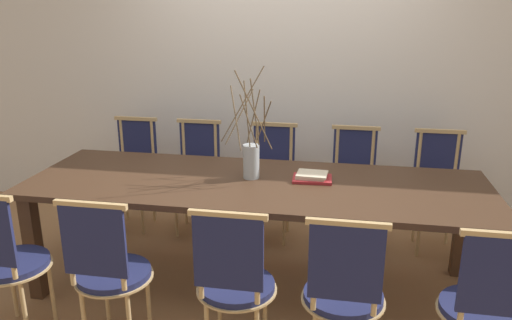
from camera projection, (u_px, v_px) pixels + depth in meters
name	position (u px, v px, depth m)	size (l,w,h in m)	color
ground_plane	(256.00, 284.00, 3.54)	(16.00, 16.00, 0.00)	#9E7047
wall_rear	(284.00, 40.00, 4.34)	(12.00, 0.06, 3.20)	white
dining_table	(256.00, 193.00, 3.33)	(3.06, 1.02, 0.78)	#422B1C
chair_near_leftend	(5.00, 258.00, 2.83)	(0.43, 0.43, 0.96)	#1E234C
chair_near_left	(109.00, 268.00, 2.72)	(0.43, 0.43, 0.96)	#1E234C
chair_near_center	(234.00, 280.00, 2.61)	(0.43, 0.43, 0.96)	#1E234C
chair_near_right	(344.00, 291.00, 2.51)	(0.43, 0.43, 0.96)	#1E234C
chair_near_rightend	(487.00, 305.00, 2.40)	(0.43, 0.43, 0.96)	#1E234C
chair_far_leftend	(133.00, 169.00, 4.37)	(0.43, 0.43, 0.96)	#1E234C
chair_far_left	(196.00, 173.00, 4.27)	(0.43, 0.43, 0.96)	#1E234C
chair_far_center	(272.00, 177.00, 4.16)	(0.43, 0.43, 0.96)	#1E234C
chair_far_right	(353.00, 182.00, 4.05)	(0.43, 0.43, 0.96)	#1E234C
chair_far_rightend	(437.00, 187.00, 3.94)	(0.43, 0.43, 0.96)	#1E234C
vase_centerpiece	(251.00, 157.00, 3.34)	(0.38, 0.38, 0.74)	#B2BCC1
book_stack	(312.00, 177.00, 3.33)	(0.27, 0.20, 0.05)	maroon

